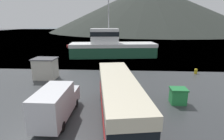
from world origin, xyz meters
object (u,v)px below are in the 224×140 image
object	(u,v)px
tour_bus	(118,98)
dock_kiosk	(46,68)
storage_bin	(178,96)
fishing_boat	(111,46)
small_boat	(80,46)
delivery_van	(56,103)

from	to	relation	value
tour_bus	dock_kiosk	world-z (taller)	tour_bus
storage_bin	fishing_boat	bearing A→B (deg)	108.42
fishing_boat	small_boat	xyz separation A→B (m)	(-10.54, 15.07, -1.85)
tour_bus	storage_bin	xyz separation A→B (m)	(5.30, 3.29, -1.12)
delivery_van	small_boat	xyz separation A→B (m)	(-8.07, 40.69, -0.96)
fishing_boat	dock_kiosk	world-z (taller)	fishing_boat
delivery_van	dock_kiosk	world-z (taller)	dock_kiosk
storage_bin	small_boat	world-z (taller)	storage_bin
fishing_boat	dock_kiosk	size ratio (longest dim) A/B	6.32
tour_bus	delivery_van	xyz separation A→B (m)	(-4.60, -0.01, -0.51)
dock_kiosk	small_boat	distance (m)	31.03
dock_kiosk	fishing_boat	bearing A→B (deg)	64.33
delivery_van	tour_bus	bearing A→B (deg)	0.07
delivery_van	storage_bin	world-z (taller)	delivery_van
tour_bus	dock_kiosk	xyz separation A→B (m)	(-9.72, 9.81, -0.50)
tour_bus	small_boat	world-z (taller)	tour_bus
storage_bin	dock_kiosk	bearing A→B (deg)	156.55
delivery_van	fishing_boat	bearing A→B (deg)	84.46
dock_kiosk	small_boat	xyz separation A→B (m)	(-2.94, 30.87, -0.97)
tour_bus	storage_bin	distance (m)	6.34
storage_bin	dock_kiosk	size ratio (longest dim) A/B	0.50
delivery_van	storage_bin	distance (m)	10.46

